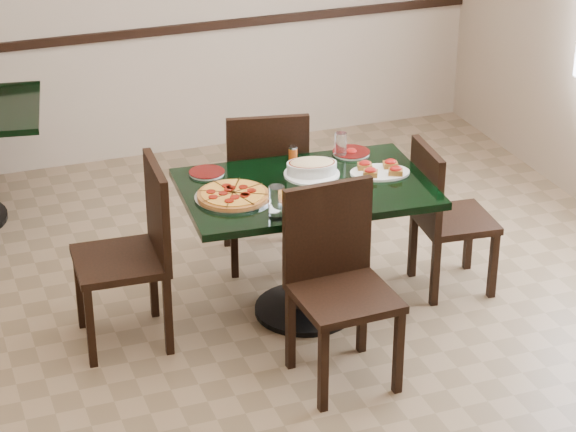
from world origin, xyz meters
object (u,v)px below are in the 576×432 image
object	(u,v)px
chair_near	(337,273)
bread_basket	(332,197)
chair_right	(442,211)
main_table	(306,217)
bruschetta_platter	(380,170)
chair_far	(265,180)
pepperoni_pizza	(233,195)
lasagna_casserole	(312,167)
chair_left	(137,245)

from	to	relation	value
chair_near	bread_basket	xyz separation A→B (m)	(0.10, 0.32, 0.25)
chair_right	main_table	bearing A→B (deg)	94.49
main_table	bruschetta_platter	world-z (taller)	bruschetta_platter
chair_far	chair_near	xyz separation A→B (m)	(-0.04, -1.14, -0.00)
bread_basket	bruschetta_platter	world-z (taller)	bread_basket
chair_far	chair_near	size ratio (longest dim) A/B	1.00
pepperoni_pizza	lasagna_casserole	bearing A→B (deg)	15.45
main_table	chair_far	xyz separation A→B (m)	(-0.02, 0.57, -0.02)
chair_left	bruschetta_platter	distance (m)	1.32
bread_basket	bruschetta_platter	distance (m)	0.45
chair_far	bruschetta_platter	size ratio (longest dim) A/B	2.69
bread_basket	lasagna_casserole	bearing A→B (deg)	92.99
main_table	lasagna_casserole	world-z (taller)	lasagna_casserole
pepperoni_pizza	lasagna_casserole	distance (m)	0.49
chair_far	bruschetta_platter	xyz separation A→B (m)	(0.44, -0.57, 0.23)
bruschetta_platter	chair_near	bearing A→B (deg)	-115.51
chair_far	chair_near	world-z (taller)	same
bruschetta_platter	pepperoni_pizza	bearing A→B (deg)	-164.15
main_table	bread_basket	xyz separation A→B (m)	(0.04, -0.25, 0.22)
lasagna_casserole	bread_basket	xyz separation A→B (m)	(-0.03, -0.36, -0.01)
lasagna_casserole	bread_basket	world-z (taller)	bread_basket
lasagna_casserole	chair_right	bearing A→B (deg)	2.92
chair_right	chair_left	distance (m)	1.68
chair_left	chair_right	bearing A→B (deg)	90.90
chair_near	bread_basket	bearing A→B (deg)	70.25
chair_left	pepperoni_pizza	bearing A→B (deg)	84.27
chair_near	pepperoni_pizza	xyz separation A→B (m)	(-0.34, 0.55, 0.22)
chair_far	pepperoni_pizza	xyz separation A→B (m)	(-0.37, -0.59, 0.22)
chair_near	bruschetta_platter	size ratio (longest dim) A/B	2.69
chair_near	chair_right	size ratio (longest dim) A/B	1.13
chair_far	bread_basket	bearing A→B (deg)	105.55
chair_near	chair_far	bearing A→B (deg)	85.70
chair_near	bread_basket	size ratio (longest dim) A/B	4.13
chair_left	bruschetta_platter	bearing A→B (deg)	90.75
main_table	bread_basket	size ratio (longest dim) A/B	5.64
chair_far	main_table	bearing A→B (deg)	103.53
pepperoni_pizza	bruschetta_platter	xyz separation A→B (m)	(0.81, 0.02, 0.01)
lasagna_casserole	bread_basket	size ratio (longest dim) A/B	1.26
chair_left	bread_basket	size ratio (longest dim) A/B	4.11
lasagna_casserole	bread_basket	distance (m)	0.36
chair_far	chair_right	xyz separation A→B (m)	(0.82, -0.58, -0.07)
chair_right	lasagna_casserole	distance (m)	0.80
main_table	chair_far	world-z (taller)	chair_far
chair_right	bread_basket	size ratio (longest dim) A/B	3.66
main_table	chair_left	bearing A→B (deg)	-179.52
chair_left	bread_basket	bearing A→B (deg)	74.83
main_table	bread_basket	distance (m)	0.34
main_table	lasagna_casserole	distance (m)	0.26
chair_left	lasagna_casserole	xyz separation A→B (m)	(0.96, 0.05, 0.26)
chair_right	bruschetta_platter	bearing A→B (deg)	93.63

